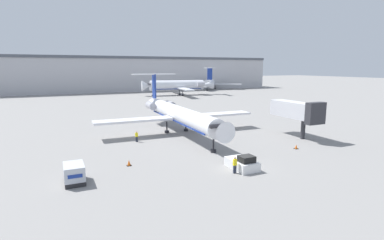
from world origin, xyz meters
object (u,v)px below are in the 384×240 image
worker_near_tug (235,164)px  traffic_cone_left (129,163)px  pushback_tug (242,163)px  luggage_cart (74,174)px  jet_bridge (297,111)px  airplane_main (178,114)px  worker_by_wing (137,136)px  airplane_parked_far_left (179,85)px  traffic_cone_right (296,147)px  airplane_parked_far_right (211,82)px

worker_near_tug → traffic_cone_left: (-9.94, 7.43, -0.66)m
pushback_tug → luggage_cart: luggage_cart is taller
luggage_cart → traffic_cone_left: size_ratio=4.40×
traffic_cone_left → jet_bridge: jet_bridge is taller
airplane_main → luggage_cart: airplane_main is taller
pushback_tug → jet_bridge: size_ratio=0.42×
pushback_tug → worker_by_wing: 19.07m
airplane_main → airplane_parked_far_left: (27.75, 66.99, 0.63)m
traffic_cone_right → airplane_parked_far_right: airplane_parked_far_right is taller
pushback_tug → traffic_cone_right: pushback_tug is taller
traffic_cone_right → worker_by_wing: bearing=145.2°
worker_near_tug → traffic_cone_right: worker_near_tug is taller
traffic_cone_left → airplane_parked_far_right: bearing=57.2°
pushback_tug → worker_near_tug: bearing=-150.1°
pushback_tug → airplane_parked_far_left: size_ratio=0.13×
luggage_cart → traffic_cone_left: bearing=25.6°
worker_near_tug → airplane_parked_far_right: airplane_parked_far_right is taller
pushback_tug → airplane_parked_far_left: airplane_parked_far_left is taller
traffic_cone_right → airplane_parked_far_right: 116.36m
pushback_tug → worker_near_tug: (-1.59, -0.92, 0.36)m
worker_near_tug → worker_by_wing: 19.35m
pushback_tug → worker_near_tug: worker_near_tug is taller
worker_near_tug → airplane_parked_far_left: size_ratio=0.06×
worker_by_wing → traffic_cone_right: 23.85m
airplane_main → luggage_cart: size_ratio=10.58×
worker_near_tug → pushback_tug: bearing=29.9°
worker_near_tug → airplane_parked_far_right: (57.73, 112.28, 2.61)m
luggage_cart → jet_bridge: (34.91, 6.03, 3.47)m
airplane_main → traffic_cone_left: size_ratio=46.56×
airplane_parked_far_right → jet_bridge: (-38.95, -101.79, 0.83)m
airplane_parked_far_right → jet_bridge: airplane_parked_far_right is taller
pushback_tug → traffic_cone_left: (-11.53, 6.51, -0.31)m
worker_near_tug → jet_bridge: jet_bridge is taller
airplane_parked_far_right → jet_bridge: size_ratio=2.86×
airplane_parked_far_right → pushback_tug: bearing=-116.8°
luggage_cart → airplane_main: bearing=42.9°
jet_bridge → airplane_parked_far_right: bearing=69.1°
traffic_cone_left → traffic_cone_right: 23.51m
traffic_cone_left → airplane_parked_far_left: 90.37m
airplane_main → worker_near_tug: size_ratio=17.22×
airplane_main → airplane_parked_far_left: airplane_parked_far_left is taller
traffic_cone_right → airplane_parked_far_right: bearing=67.6°
traffic_cone_right → jet_bridge: size_ratio=0.07×
airplane_main → worker_by_wing: airplane_main is taller
luggage_cart → airplane_parked_far_left: airplane_parked_far_left is taller
traffic_cone_right → traffic_cone_left: bearing=173.4°
worker_by_wing → traffic_cone_right: (19.59, -13.60, -0.56)m
traffic_cone_right → airplane_parked_far_right: (44.31, 107.54, 3.30)m
luggage_cart → traffic_cone_right: (29.56, 0.28, -0.66)m
airplane_main → pushback_tug: (-0.55, -20.56, -2.80)m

